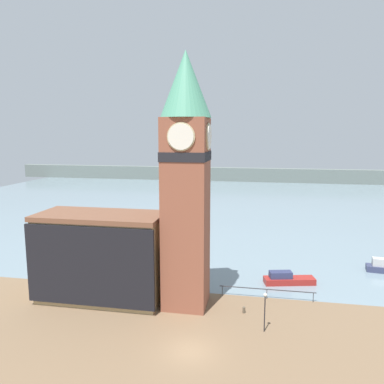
# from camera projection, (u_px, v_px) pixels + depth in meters

# --- Properties ---
(ground_plane) EXTENTS (160.00, 160.00, 0.00)m
(ground_plane) POSITION_uv_depth(u_px,v_px,m) (190.00, 352.00, 30.35)
(ground_plane) COLOR brown
(water) EXTENTS (160.00, 120.00, 0.00)m
(water) POSITION_uv_depth(u_px,v_px,m) (240.00, 200.00, 99.76)
(water) COLOR gray
(water) RESTS_ON ground_plane
(far_shoreline) EXTENTS (180.00, 3.00, 5.00)m
(far_shoreline) POSITION_uv_depth(u_px,v_px,m) (247.00, 175.00, 138.22)
(far_shoreline) COLOR slate
(far_shoreline) RESTS_ON water
(pier_railing) EXTENTS (10.16, 0.08, 1.09)m
(pier_railing) POSITION_uv_depth(u_px,v_px,m) (267.00, 290.00, 39.96)
(pier_railing) COLOR #333338
(pier_railing) RESTS_ON ground_plane
(clock_tower) EXTENTS (4.95, 4.95, 25.30)m
(clock_tower) POSITION_uv_depth(u_px,v_px,m) (186.00, 175.00, 36.72)
(clock_tower) COLOR brown
(clock_tower) RESTS_ON ground_plane
(pier_building) EXTENTS (13.36, 6.18, 9.28)m
(pier_building) POSITION_uv_depth(u_px,v_px,m) (101.00, 257.00, 39.51)
(pier_building) COLOR tan
(pier_building) RESTS_ON ground_plane
(boat_near) EXTENTS (6.12, 2.89, 1.50)m
(boat_near) POSITION_uv_depth(u_px,v_px,m) (287.00, 279.00, 44.05)
(boat_near) COLOR maroon
(boat_near) RESTS_ON water
(mooring_bollard_near) EXTENTS (0.28, 0.28, 0.69)m
(mooring_bollard_near) POSITION_uv_depth(u_px,v_px,m) (244.00, 309.00, 36.85)
(mooring_bollard_near) COLOR brown
(mooring_bollard_near) RESTS_ON ground_plane
(lamp_post) EXTENTS (0.32, 0.32, 3.63)m
(lamp_post) POSITION_uv_depth(u_px,v_px,m) (265.00, 304.00, 33.06)
(lamp_post) COLOR black
(lamp_post) RESTS_ON ground_plane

